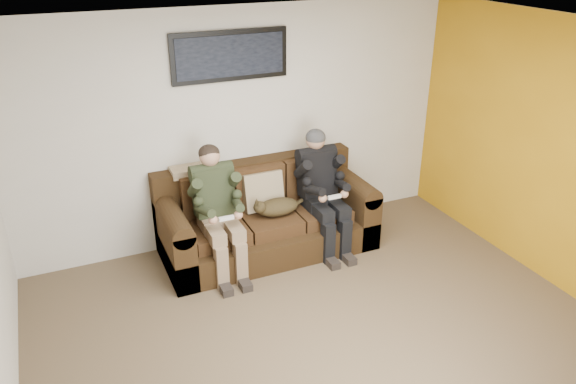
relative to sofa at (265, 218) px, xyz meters
name	(u,v)px	position (x,y,z in m)	size (l,w,h in m)	color
floor	(334,347)	(-0.09, -1.83, -0.36)	(5.00, 5.00, 0.00)	brown
ceiling	(348,40)	(-0.09, -1.83, 2.24)	(5.00, 5.00, 0.00)	silver
wall_back	(241,128)	(-0.09, 0.42, 0.94)	(5.00, 5.00, 0.00)	beige
wall_right	(576,163)	(2.41, -1.83, 0.94)	(4.50, 4.50, 0.00)	beige
accent_wall_right	(576,164)	(2.40, -1.83, 0.94)	(4.50, 4.50, 0.00)	#BC8312
sofa	(265,218)	(0.00, 0.00, 0.00)	(2.31, 1.00, 0.95)	black
throw_pillow	(263,191)	(0.00, 0.04, 0.32)	(0.44, 0.13, 0.42)	#988464
throw_blanket	(193,170)	(-0.70, 0.29, 0.59)	(0.47, 0.23, 0.08)	#C4B290
person_left	(217,203)	(-0.60, -0.19, 0.39)	(0.51, 0.87, 1.32)	#8C7257
person_right	(322,184)	(0.60, -0.19, 0.39)	(0.51, 0.86, 1.33)	black
cat	(276,207)	(0.07, -0.17, 0.21)	(0.66, 0.26, 0.24)	#47381B
framed_poster	(230,56)	(-0.20, 0.38, 1.74)	(1.25, 0.05, 0.52)	black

